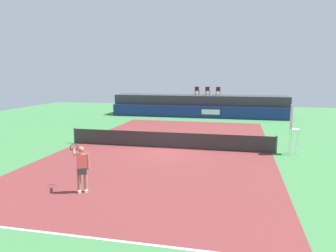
# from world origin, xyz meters

# --- Properties ---
(ground_plane) EXTENTS (48.00, 48.00, 0.00)m
(ground_plane) POSITION_xyz_m (0.00, 3.00, 0.00)
(ground_plane) COLOR #3D7A42
(court_inner) EXTENTS (12.00, 22.00, 0.00)m
(court_inner) POSITION_xyz_m (0.00, 0.00, 0.00)
(court_inner) COLOR maroon
(court_inner) RESTS_ON ground
(line_near_baseline) EXTENTS (12.00, 0.10, 0.00)m
(line_near_baseline) POSITION_xyz_m (0.00, -10.95, 0.01)
(line_near_baseline) COLOR white
(line_near_baseline) RESTS_ON court_inner
(sponsor_wall) EXTENTS (18.00, 0.22, 1.20)m
(sponsor_wall) POSITION_xyz_m (0.01, 13.50, 0.60)
(sponsor_wall) COLOR navy
(sponsor_wall) RESTS_ON ground
(spectator_platform) EXTENTS (18.00, 2.80, 2.20)m
(spectator_platform) POSITION_xyz_m (0.00, 15.30, 1.10)
(spectator_platform) COLOR #38383D
(spectator_platform) RESTS_ON ground
(spectator_chair_far_left) EXTENTS (0.47, 0.47, 0.89)m
(spectator_chair_far_left) POSITION_xyz_m (-0.29, 15.36, 2.69)
(spectator_chair_far_left) COLOR #561919
(spectator_chair_far_left) RESTS_ON spectator_platform
(spectator_chair_left) EXTENTS (0.47, 0.47, 0.89)m
(spectator_chair_left) POSITION_xyz_m (0.81, 15.48, 2.69)
(spectator_chair_left) COLOR #561919
(spectator_chair_left) RESTS_ON spectator_platform
(spectator_chair_center) EXTENTS (0.46, 0.46, 0.89)m
(spectator_chair_center) POSITION_xyz_m (1.93, 15.15, 2.69)
(spectator_chair_center) COLOR #561919
(spectator_chair_center) RESTS_ON spectator_platform
(umpire_chair) EXTENTS (0.49, 0.49, 2.76)m
(umpire_chair) POSITION_xyz_m (7.01, -0.01, 1.59)
(umpire_chair) COLOR white
(umpire_chair) RESTS_ON ground
(tennis_net) EXTENTS (12.40, 0.02, 0.95)m
(tennis_net) POSITION_xyz_m (0.00, 0.00, 0.47)
(tennis_net) COLOR #2D2D2D
(tennis_net) RESTS_ON ground
(net_post_near) EXTENTS (0.10, 0.10, 1.00)m
(net_post_near) POSITION_xyz_m (-6.20, 0.00, 0.50)
(net_post_near) COLOR #4C4C51
(net_post_near) RESTS_ON ground
(net_post_far) EXTENTS (0.10, 0.10, 1.00)m
(net_post_far) POSITION_xyz_m (6.20, 0.00, 0.50)
(net_post_far) COLOR #4C4C51
(net_post_far) RESTS_ON ground
(tennis_player) EXTENTS (1.09, 1.02, 1.77)m
(tennis_player) POSITION_xyz_m (-1.60, -7.84, 0.96)
(tennis_player) COLOR white
(tennis_player) RESTS_ON court_inner
(tennis_ball) EXTENTS (0.07, 0.07, 0.07)m
(tennis_ball) POSITION_xyz_m (-1.74, 4.36, 0.04)
(tennis_ball) COLOR #D8EA33
(tennis_ball) RESTS_ON court_inner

